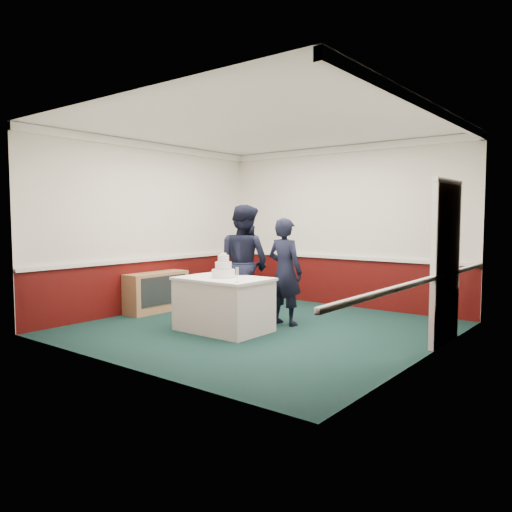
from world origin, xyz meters
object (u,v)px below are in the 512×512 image
Objects in this scene: person_woman at (285,272)px; cake_knife at (213,279)px; wedding_cake at (223,270)px; cake_table at (224,304)px; person_man at (244,264)px; sideboard at (157,292)px; champagne_flute at (237,272)px.

cake_knife is at bearing 68.17° from person_woman.
cake_table is at bearing -90.00° from wedding_cake.
cake_knife is at bearing -98.53° from wedding_cake.
cake_knife is 0.91m from person_man.
person_man is (-0.18, 0.69, 0.04)m from wedding_cake.
wedding_cake is 0.22× the size of person_woman.
person_man reaches higher than person_woman.
person_woman is at bearing -160.04° from person_man.
cake_table is 1.11m from person_woman.
cake_knife is (1.91, -0.59, 0.44)m from sideboard.
person_woman is (0.50, 1.11, 0.04)m from cake_knife.
sideboard is 2.59m from champagne_flute.
person_man reaches higher than champagne_flute.
cake_table is 3.63× the size of wedding_cake.
cake_knife is at bearing -98.53° from cake_table.
sideboard is 5.45× the size of cake_knife.
wedding_cake is (1.94, -0.39, 0.55)m from sideboard.
wedding_cake is at bearing -11.30° from sideboard.
cake_table is 0.44m from cake_knife.
wedding_cake is 1.78× the size of champagne_flute.
person_woman is (0.47, 0.91, 0.43)m from cake_table.
sideboard is 1.88m from person_man.
champagne_flute is (2.44, -0.67, 0.58)m from sideboard.
wedding_cake reaches higher than cake_knife.
champagne_flute is (0.50, -0.28, 0.03)m from wedding_cake.
wedding_cake is 1.02m from person_woman.
person_man reaches higher than cake_table.
person_man is (1.76, 0.30, 0.58)m from sideboard.
person_woman is (-0.03, 1.19, -0.10)m from champagne_flute.
sideboard is at bearing 168.70° from cake_table.
champagne_flute is (0.50, -0.28, 0.53)m from cake_table.
cake_table is 6.00× the size of cake_knife.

